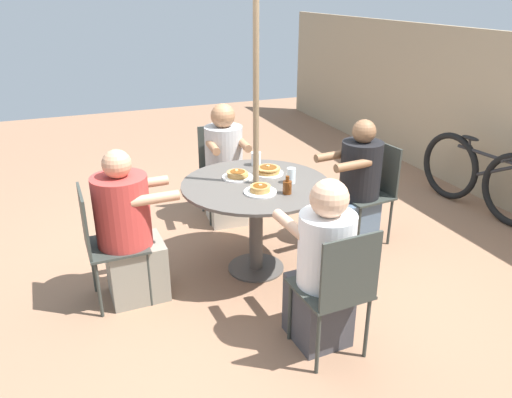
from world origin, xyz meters
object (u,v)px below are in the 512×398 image
patio_chair_north (372,187)px  bicycle (481,177)px  diner_east (225,169)px  pancake_plate_b (260,190)px  patio_chair_south (104,239)px  pancake_plate_c (268,171)px  patio_table (256,200)px  syrup_bottle (287,187)px  diner_west (322,271)px  drinking_glass_a (291,176)px  diner_north (357,189)px  pancake_plate_a (238,175)px  diner_south (129,234)px  coffee_cup (256,159)px  patio_chair_west (338,286)px  patio_chair_east (221,166)px

patio_chair_north → bicycle: 1.37m
diner_east → pancake_plate_b: size_ratio=4.78×
patio_chair_south → pancake_plate_c: (-0.18, 1.30, 0.27)m
pancake_plate_c → patio_chair_north: bearing=88.4°
patio_table → bicycle: patio_table is taller
diner_east → syrup_bottle: diner_east is taller
diner_west → drinking_glass_a: size_ratio=9.60×
diner_north → diner_west: bearing=133.5°
pancake_plate_a → pancake_plate_c: size_ratio=1.00×
pancake_plate_a → drinking_glass_a: size_ratio=2.05×
diner_north → drinking_glass_a: (0.19, -0.71, 0.29)m
pancake_plate_b → drinking_glass_a: (-0.10, 0.29, 0.04)m
diner_south → coffee_cup: diner_south is taller
patio_chair_north → pancake_plate_c: bearing=82.2°
diner_east → patio_chair_west: bearing=93.8°
diner_west → pancake_plate_b: bearing=93.8°
diner_west → bicycle: bearing=23.3°
patio_chair_west → syrup_bottle: (-0.86, 0.07, 0.29)m
diner_north → diner_east: (-0.86, -0.89, 0.01)m
patio_table → pancake_plate_b: bearing=-12.6°
diner_north → pancake_plate_a: bearing=81.2°
patio_table → diner_south: (0.03, -0.96, -0.09)m
diner_north → patio_chair_south: 2.10m
patio_chair_north → pancake_plate_a: patio_chair_north is taller
patio_table → pancake_plate_a: bearing=-149.2°
patio_chair_south → drinking_glass_a: size_ratio=7.52×
pancake_plate_b → patio_chair_north: bearing=104.9°
patio_chair_east → diner_south: diner_south is taller
patio_table → diner_west: size_ratio=1.01×
pancake_plate_a → syrup_bottle: (0.42, 0.22, 0.03)m
pancake_plate_a → diner_north: bearing=87.3°
patio_table → coffee_cup: (-0.38, 0.15, 0.20)m
patio_chair_east → patio_chair_south: size_ratio=1.00×
patio_table → pancake_plate_c: pancake_plate_c is taller
coffee_cup → pancake_plate_b: bearing=-18.6°
patio_chair_east → pancake_plate_b: 1.35m
patio_chair_west → syrup_bottle: 0.91m
diner_north → diner_east: diner_east is taller
diner_north → patio_chair_south: bearing=87.6°
patio_chair_east → pancake_plate_a: (0.98, -0.17, 0.26)m
patio_chair_south → syrup_bottle: (0.24, 1.27, 0.29)m
pancake_plate_b → patio_chair_west: bearing=6.3°
pancake_plate_b → pancake_plate_a: bearing=-171.9°
patio_chair_south → drinking_glass_a: (0.06, 1.38, 0.30)m
patio_chair_north → diner_west: 1.53m
patio_chair_south → patio_chair_west: same height
syrup_bottle → bicycle: (-0.52, 2.35, -0.42)m
patio_chair_west → coffee_cup: bearing=83.6°
patio_chair_east → diner_east: bearing=90.0°
patio_chair_north → pancake_plate_b: patio_chair_north is taller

